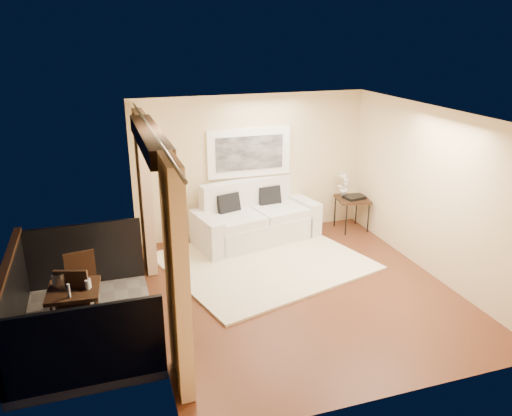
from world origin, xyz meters
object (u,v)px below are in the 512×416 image
bistro_table (74,294)px  balcony_chair_near (71,303)px  sofa (254,220)px  ice_bucket (60,279)px  orchid (344,184)px  side_table (352,201)px  balcony_chair_far (81,275)px

bistro_table → balcony_chair_near: bearing=-135.0°
sofa → balcony_chair_near: bearing=-154.6°
balcony_chair_near → ice_bucket: size_ratio=4.88×
sofa → orchid: (1.88, 0.05, 0.53)m
sofa → balcony_chair_near: 4.04m
orchid → balcony_chair_near: orchid is taller
side_table → orchid: bearing=129.0°
orchid → balcony_chair_far: size_ratio=0.55×
side_table → orchid: size_ratio=1.37×
side_table → balcony_chair_near: (-5.21, -2.35, -0.04)m
side_table → ice_bucket: (-5.32, -2.20, 0.24)m
balcony_chair_far → ice_bucket: balcony_chair_far is taller
sofa → balcony_chair_far: 3.52m
ice_bucket → side_table: bearing=22.4°
sofa → ice_bucket: sofa is taller
side_table → balcony_chair_near: balcony_chair_near is taller
balcony_chair_far → ice_bucket: size_ratio=4.71×
orchid → balcony_chair_far: orchid is taller
balcony_chair_far → orchid: bearing=-169.6°
balcony_chair_far → balcony_chair_near: (-0.10, -0.79, 0.02)m
balcony_chair_near → sofa: bearing=54.6°
side_table → balcony_chair_near: 5.71m
balcony_chair_far → balcony_chair_near: bearing=74.1°
side_table → balcony_chair_near: size_ratio=0.73×
balcony_chair_far → sofa: bearing=-160.5°
bistro_table → orchid: bearing=26.0°
bistro_table → balcony_chair_near: balcony_chair_near is taller
sofa → bistro_table: 3.99m
balcony_chair_near → ice_bucket: bearing=144.3°
side_table → balcony_chair_far: balcony_chair_far is taller
side_table → ice_bucket: size_ratio=3.54×
side_table → ice_bucket: ice_bucket is taller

